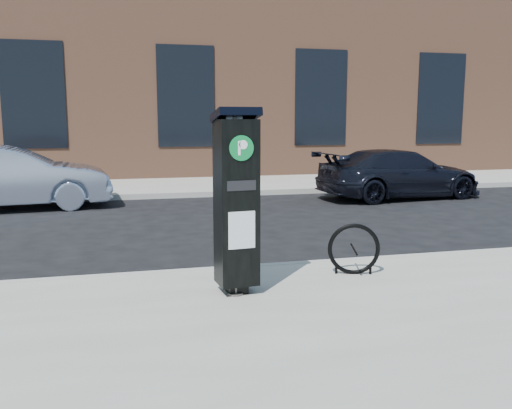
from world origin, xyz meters
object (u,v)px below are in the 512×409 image
object	(u,v)px
parking_kiosk	(236,200)
car_silver	(11,178)
bike_rack	(354,249)
sign_pole	(235,204)
car_dark	(399,174)

from	to	relation	value
parking_kiosk	car_silver	xyz separation A→B (m)	(-4.00, 8.16, -0.49)
parking_kiosk	bike_rack	distance (m)	1.90
sign_pole	car_silver	size ratio (longest dim) A/B	0.46
bike_rack	car_dark	bearing A→B (deg)	74.34
sign_pole	car_dark	xyz separation A→B (m)	(6.31, 7.76, -0.56)
parking_kiosk	car_dark	distance (m)	9.93
bike_rack	car_silver	xyz separation A→B (m)	(-5.68, 7.77, 0.29)
car_silver	car_dark	size ratio (longest dim) A/B	1.00
bike_rack	car_dark	distance (m)	8.60
parking_kiosk	bike_rack	world-z (taller)	parking_kiosk
parking_kiosk	car_dark	world-z (taller)	parking_kiosk
bike_rack	car_silver	world-z (taller)	car_silver
sign_pole	parking_kiosk	bearing A→B (deg)	63.01
bike_rack	sign_pole	bearing A→B (deg)	-147.63
sign_pole	car_dark	bearing A→B (deg)	45.00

